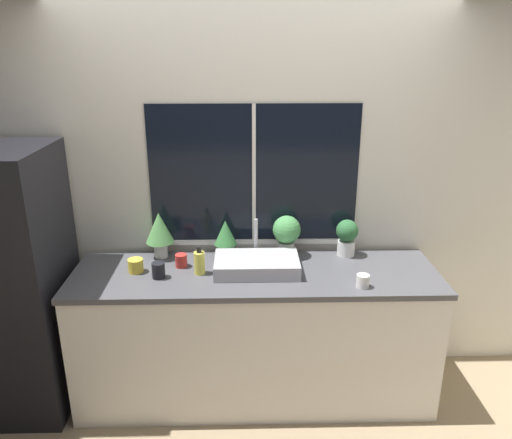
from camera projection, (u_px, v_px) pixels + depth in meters
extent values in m
plane|color=#937F60|center=(257.00, 425.00, 3.12)|extent=(14.00, 14.00, 0.00)
cube|color=silver|center=(254.00, 186.00, 3.34)|extent=(8.00, 0.06, 2.70)
cube|color=black|center=(254.00, 174.00, 3.28)|extent=(1.38, 0.01, 0.92)
cube|color=silver|center=(254.00, 175.00, 3.27)|extent=(0.02, 0.01, 0.92)
cube|color=silver|center=(254.00, 241.00, 3.43)|extent=(1.44, 0.04, 0.03)
cube|color=silver|center=(511.00, 159.00, 4.13)|extent=(0.06, 7.00, 2.70)
cube|color=white|center=(255.00, 337.00, 3.28)|extent=(2.27, 0.64, 0.87)
cube|color=#4C4C51|center=(255.00, 275.00, 3.13)|extent=(2.30, 0.67, 0.03)
cube|color=black|center=(8.00, 284.00, 3.09)|extent=(0.68, 0.68, 1.70)
cube|color=#ADADB2|center=(257.00, 265.00, 3.12)|extent=(0.53, 0.32, 0.09)
cylinder|color=#B7B7BC|center=(256.00, 257.00, 3.31)|extent=(0.04, 0.04, 0.03)
cylinder|color=#B7B7BC|center=(256.00, 237.00, 3.26)|extent=(0.02, 0.02, 0.25)
cylinder|color=white|center=(161.00, 249.00, 3.33)|extent=(0.09, 0.09, 0.11)
cone|color=#569951|center=(159.00, 228.00, 3.27)|extent=(0.18, 0.18, 0.20)
cylinder|color=white|center=(226.00, 250.00, 3.34)|extent=(0.10, 0.10, 0.09)
cone|color=#387A3D|center=(225.00, 233.00, 3.30)|extent=(0.15, 0.15, 0.17)
cylinder|color=white|center=(286.00, 249.00, 3.35)|extent=(0.10, 0.10, 0.10)
sphere|color=#478E4C|center=(287.00, 229.00, 3.30)|extent=(0.19, 0.19, 0.19)
cylinder|color=white|center=(346.00, 248.00, 3.36)|extent=(0.12, 0.12, 0.10)
sphere|color=#2D6638|center=(347.00, 231.00, 3.32)|extent=(0.15, 0.15, 0.15)
cylinder|color=#DBD14C|center=(199.00, 263.00, 3.08)|extent=(0.07, 0.07, 0.14)
cylinder|color=black|center=(199.00, 249.00, 3.05)|extent=(0.03, 0.03, 0.04)
cylinder|color=#B72D28|center=(181.00, 261.00, 3.19)|extent=(0.08, 0.08, 0.08)
cylinder|color=black|center=(158.00, 270.00, 3.03)|extent=(0.08, 0.08, 0.10)
cylinder|color=gold|center=(136.00, 266.00, 3.11)|extent=(0.09, 0.09, 0.09)
cylinder|color=white|center=(363.00, 281.00, 2.92)|extent=(0.08, 0.08, 0.08)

